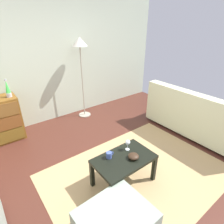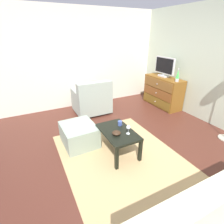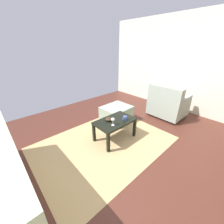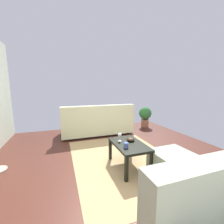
% 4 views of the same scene
% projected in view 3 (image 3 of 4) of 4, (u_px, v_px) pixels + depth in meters
% --- Properties ---
extents(ground_plane, '(5.73, 5.17, 0.05)m').
position_uv_depth(ground_plane, '(118.00, 145.00, 2.81)').
color(ground_plane, '#4B251C').
extents(wall_plain_left, '(0.12, 5.17, 2.59)m').
position_uv_depth(wall_plain_left, '(186.00, 66.00, 3.83)').
color(wall_plain_left, silver).
rests_on(wall_plain_left, ground_plane).
extents(area_rug, '(2.60, 1.90, 0.01)m').
position_uv_depth(area_rug, '(105.00, 143.00, 2.81)').
color(area_rug, tan).
rests_on(area_rug, ground_plane).
extents(coffee_table, '(0.81, 0.50, 0.44)m').
position_uv_depth(coffee_table, '(115.00, 123.00, 2.80)').
color(coffee_table, black).
rests_on(coffee_table, ground_plane).
extents(wine_glass, '(0.07, 0.07, 0.16)m').
position_uv_depth(wine_glass, '(113.00, 120.00, 2.56)').
color(wine_glass, silver).
rests_on(wine_glass, coffee_table).
extents(mug, '(0.11, 0.08, 0.08)m').
position_uv_depth(mug, '(125.00, 118.00, 2.77)').
color(mug, '#3F5498').
rests_on(mug, coffee_table).
extents(bowl_decorative, '(0.15, 0.15, 0.07)m').
position_uv_depth(bowl_decorative, '(109.00, 119.00, 2.76)').
color(bowl_decorative, '#302014').
rests_on(bowl_decorative, coffee_table).
extents(armchair, '(0.80, 0.88, 0.89)m').
position_uv_depth(armchair, '(168.00, 104.00, 3.76)').
color(armchair, '#332319').
rests_on(armchair, ground_plane).
extents(ottoman, '(0.72, 0.62, 0.40)m').
position_uv_depth(ottoman, '(116.00, 114.00, 3.58)').
color(ottoman, gray).
rests_on(ottoman, ground_plane).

